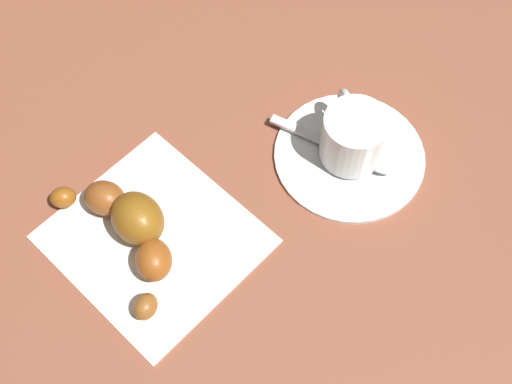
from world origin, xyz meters
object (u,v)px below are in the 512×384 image
at_px(sugar_packet, 364,127).
at_px(napkin, 154,238).
at_px(espresso_cup, 356,138).
at_px(saucer, 351,157).
at_px(croissant, 131,225).
at_px(teaspoon, 353,153).

distance_m(sugar_packet, napkin, 0.23).
bearing_deg(sugar_packet, napkin, 69.13).
bearing_deg(sugar_packet, espresso_cup, 104.18).
relative_size(saucer, espresso_cup, 1.77).
relative_size(saucer, napkin, 0.85).
height_order(napkin, croissant, croissant).
relative_size(sugar_packet, napkin, 0.34).
bearing_deg(croissant, napkin, -45.56).
bearing_deg(sugar_packet, teaspoon, 104.68).
xyz_separation_m(teaspoon, croissant, (-0.21, 0.05, 0.01)).
distance_m(sugar_packet, croissant, 0.24).
height_order(saucer, croissant, croissant).
distance_m(teaspoon, sugar_packet, 0.03).
bearing_deg(sugar_packet, saucer, 104.21).
relative_size(saucer, croissant, 0.90).
bearing_deg(napkin, saucer, -10.73).
height_order(teaspoon, croissant, croissant).
xyz_separation_m(saucer, croissant, (-0.21, 0.05, 0.02)).
distance_m(espresso_cup, teaspoon, 0.02).
distance_m(napkin, croissant, 0.03).
bearing_deg(croissant, teaspoon, -13.58).
bearing_deg(saucer, croissant, 166.46).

